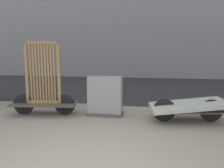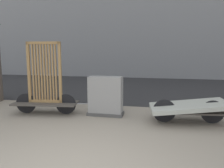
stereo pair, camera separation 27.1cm
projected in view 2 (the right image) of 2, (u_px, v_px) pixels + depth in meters
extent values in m
cube|color=#2D2D30|center=(135.00, 87.00, 10.74)|extent=(56.00, 7.97, 0.01)
cube|color=#4C4742|center=(46.00, 103.00, 5.97)|extent=(1.80, 0.89, 0.04)
cylinder|color=black|center=(66.00, 104.00, 5.93)|extent=(0.55, 0.11, 0.55)
cylinder|color=black|center=(26.00, 103.00, 6.02)|extent=(0.55, 0.11, 0.55)
cylinder|color=gray|center=(90.00, 104.00, 5.87)|extent=(0.70, 0.12, 0.03)
cube|color=#A87F4C|center=(46.00, 101.00, 5.96)|extent=(0.93, 0.19, 0.07)
cube|color=#A87F4C|center=(43.00, 43.00, 5.74)|extent=(0.93, 0.19, 0.07)
cube|color=#A87F4C|center=(29.00, 72.00, 5.89)|extent=(0.08, 0.08, 1.64)
cube|color=#A87F4C|center=(60.00, 73.00, 5.82)|extent=(0.08, 0.08, 1.64)
cube|color=#A87F4C|center=(33.00, 72.00, 5.88)|extent=(0.04, 0.05, 1.57)
cube|color=#A87F4C|center=(36.00, 72.00, 5.87)|extent=(0.04, 0.05, 1.57)
cube|color=#A87F4C|center=(39.00, 72.00, 5.86)|extent=(0.04, 0.05, 1.57)
cube|color=#A87F4C|center=(42.00, 72.00, 5.86)|extent=(0.04, 0.05, 1.57)
cube|color=#A87F4C|center=(44.00, 72.00, 5.85)|extent=(0.04, 0.05, 1.57)
cube|color=#A87F4C|center=(47.00, 73.00, 5.84)|extent=(0.04, 0.05, 1.57)
cube|color=#A87F4C|center=(50.00, 73.00, 5.84)|extent=(0.04, 0.05, 1.57)
cube|color=#A87F4C|center=(53.00, 73.00, 5.83)|extent=(0.04, 0.05, 1.57)
cube|color=#A87F4C|center=(56.00, 73.00, 5.83)|extent=(0.04, 0.05, 1.57)
cube|color=#4C4742|center=(188.00, 111.00, 5.18)|extent=(1.80, 0.88, 0.04)
cylinder|color=black|center=(213.00, 112.00, 5.13)|extent=(0.55, 0.11, 0.55)
cylinder|color=black|center=(164.00, 111.00, 5.23)|extent=(0.55, 0.11, 0.55)
cube|color=#B2B7AD|center=(189.00, 106.00, 5.16)|extent=(1.88, 1.16, 0.27)
cube|color=#4C4C4C|center=(106.00, 113.00, 5.87)|extent=(0.95, 0.44, 0.08)
cube|color=gray|center=(106.00, 96.00, 5.80)|extent=(0.89, 0.38, 1.04)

